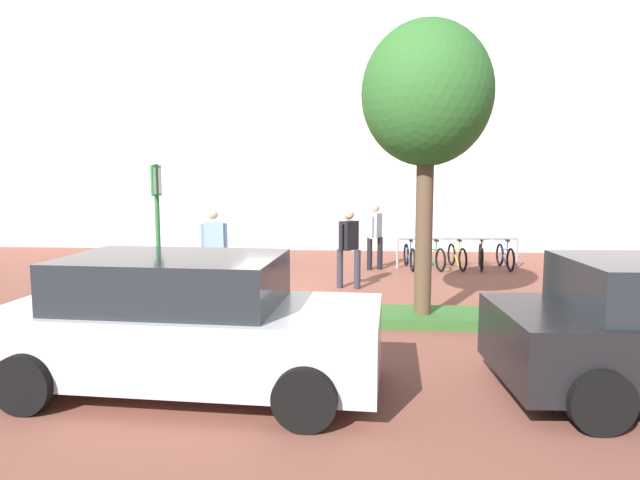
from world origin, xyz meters
TOP-DOWN VIEW (x-y plane):
  - ground_plane at (0.00, 0.00)m, footprint 60.00×60.00m
  - building_facade at (0.00, 7.49)m, footprint 28.00×1.20m
  - planter_strip at (0.35, -1.85)m, footprint 7.00×1.10m
  - tree_sidewalk at (2.34, -1.90)m, footprint 2.09×2.09m
  - parking_sign_post at (-2.16, -1.85)m, footprint 0.08×0.36m
  - bike_at_sign at (-2.26, -1.61)m, footprint 1.67×0.42m
  - bike_rack_cluster at (3.82, 3.62)m, footprint 3.20×1.74m
  - bollard_steel at (2.89, 3.49)m, footprint 0.16×0.16m
  - person_casual_tan at (1.65, 3.28)m, footprint 0.41×0.57m
  - person_shirt_white at (-1.88, 0.60)m, footprint 0.58×0.37m
  - person_suited_dark at (1.04, 0.83)m, footprint 0.52×0.50m
  - car_silver_sedan at (-0.65, -4.98)m, footprint 4.39×2.20m

SIDE VIEW (x-z plane):
  - ground_plane at x=0.00m, z-range 0.00..0.00m
  - planter_strip at x=0.35m, z-range 0.00..0.16m
  - bike_rack_cluster at x=3.82m, z-range -0.07..0.76m
  - bike_at_sign at x=-2.26m, z-range -0.08..0.78m
  - bollard_steel at x=2.89m, z-range 0.00..0.90m
  - car_silver_sedan at x=-0.65m, z-range -0.01..1.53m
  - person_casual_tan at x=1.65m, z-range 0.12..1.84m
  - person_shirt_white at x=-1.88m, z-range 0.12..1.84m
  - person_suited_dark at x=1.04m, z-range 0.12..1.84m
  - parking_sign_post at x=-2.16m, z-range 0.40..3.03m
  - tree_sidewalk at x=2.34m, z-range 1.25..6.14m
  - building_facade at x=0.00m, z-range 0.00..10.00m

